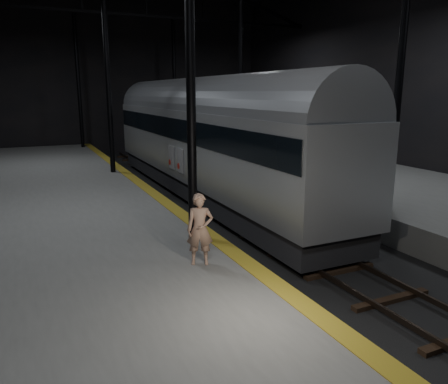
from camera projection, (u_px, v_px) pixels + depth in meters
ground at (245, 220)px, 18.12m from camera, size 44.00×44.00×0.00m
platform_left at (51, 232)px, 14.93m from camera, size 9.00×43.80×1.00m
platform_right at (382, 191)px, 21.08m from camera, size 9.00×43.80×1.00m
tactile_strip at (169, 205)px, 16.56m from camera, size 0.50×43.80×0.01m
track at (245, 218)px, 18.10m from camera, size 2.40×43.00×0.24m
train at (203, 133)px, 21.35m from camera, size 3.22×21.55×5.76m
woman at (200, 229)px, 10.71m from camera, size 0.76×0.64×1.79m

